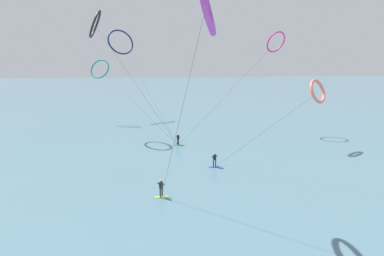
# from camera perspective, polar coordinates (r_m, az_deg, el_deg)

# --- Properties ---
(sea_water) EXTENTS (400.00, 200.00, 0.08)m
(sea_water) POSITION_cam_1_polar(r_m,az_deg,el_deg) (112.87, -4.81, 6.64)
(sea_water) COLOR slate
(sea_water) RESTS_ON ground
(surfer_cobalt) EXTENTS (1.40, 0.64, 1.70)m
(surfer_cobalt) POSITION_cam_1_polar(r_m,az_deg,el_deg) (34.86, 4.29, -6.23)
(surfer_cobalt) COLOR #2647B7
(surfer_cobalt) RESTS_ON ground
(surfer_emerald) EXTENTS (1.40, 0.71, 1.70)m
(surfer_emerald) POSITION_cam_1_polar(r_m,az_deg,el_deg) (43.52, -2.65, -2.31)
(surfer_emerald) COLOR #199351
(surfer_emerald) RESTS_ON ground
(surfer_lime) EXTENTS (1.40, 0.72, 1.70)m
(surfer_lime) POSITION_cam_1_polar(r_m,az_deg,el_deg) (27.66, -5.88, -11.50)
(surfer_lime) COLOR #8CC62D
(surfer_lime) RESTS_ON ground
(kite_charcoal) EXTENTS (13.26, 9.82, 19.55)m
(kite_charcoal) POSITION_cam_1_polar(r_m,az_deg,el_deg) (50.52, -17.87, 18.21)
(kite_charcoal) COLOR black
(kite_charcoal) RESTS_ON ground
(kite_teal) EXTENTS (15.89, 19.58, 12.28)m
(kite_teal) POSITION_cam_1_polar(r_m,az_deg,el_deg) (60.67, -17.06, 10.64)
(kite_teal) COLOR teal
(kite_teal) RESTS_ON ground
(kite_coral) EXTENTS (17.04, 7.83, 9.70)m
(kite_coral) POSITION_cam_1_polar(r_m,az_deg,el_deg) (44.18, 22.68, 6.42)
(kite_coral) COLOR #EA7260
(kite_coral) RESTS_ON ground
(kite_navy) EXTENTS (13.01, 25.01, 18.22)m
(kite_navy) POSITION_cam_1_polar(r_m,az_deg,el_deg) (64.96, -13.37, 15.57)
(kite_navy) COLOR navy
(kite_navy) RESTS_ON ground
(kite_violet) EXTENTS (4.77, 5.47, 18.15)m
(kite_violet) POSITION_cam_1_polar(r_m,az_deg,el_deg) (22.67, 2.62, 22.35)
(kite_violet) COLOR purple
(kite_violet) RESTS_ON ground
(kite_magenta) EXTENTS (18.51, 8.41, 16.64)m
(kite_magenta) POSITION_cam_1_polar(r_m,az_deg,el_deg) (52.46, 15.58, 15.40)
(kite_magenta) COLOR #CC288E
(kite_magenta) RESTS_ON ground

